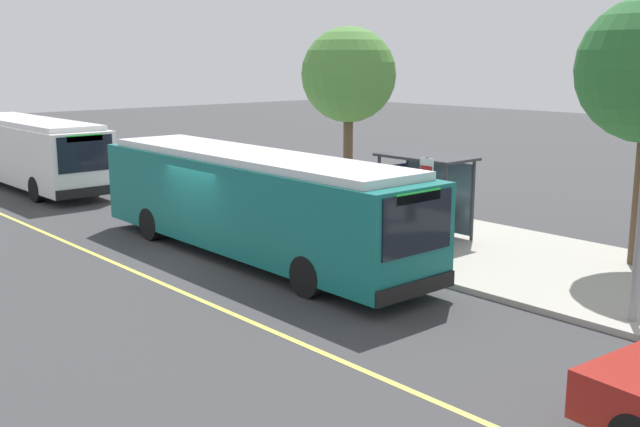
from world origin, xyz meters
The scene contains 10 objects.
ground_plane centered at (0.00, 0.00, 0.00)m, with size 120.00×120.00×0.00m, color #38383A.
sidewalk_curb centered at (0.00, 6.00, 0.07)m, with size 44.00×6.40×0.15m, color #A8A399.
lane_stripe_center centered at (0.00, -2.20, 0.00)m, with size 36.00×0.14×0.01m, color #E0D64C.
transit_bus_main centered at (1.07, 1.01, 1.62)m, with size 12.36×2.74×2.95m.
transit_bus_second centered at (-14.52, 0.84, 1.62)m, with size 11.00×2.61×2.95m.
bus_shelter centered at (2.83, 6.23, 1.92)m, with size 2.90×1.60×2.48m.
waiting_bench centered at (3.00, 6.23, 0.63)m, with size 1.60×0.48×0.95m.
route_sign_post centered at (4.95, 3.84, 1.96)m, with size 0.44×0.08×2.80m.
pedestrian_commuter centered at (3.09, 3.73, 1.12)m, with size 0.24×0.40×1.69m.
street_tree_near_shelter centered at (-2.62, 8.24, 4.86)m, with size 3.49×3.49×6.49m.
Camera 1 is at (17.56, -11.11, 5.47)m, focal length 42.04 mm.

